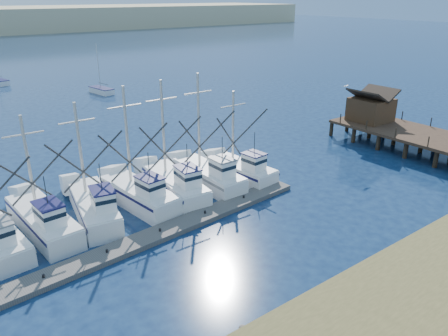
# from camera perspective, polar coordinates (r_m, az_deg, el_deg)

# --- Properties ---
(ground) EXTENTS (500.00, 500.00, 0.00)m
(ground) POSITION_cam_1_polar(r_m,az_deg,el_deg) (31.24, 12.68, -8.70)
(ground) COLOR #0D1D3C
(ground) RESTS_ON ground
(floating_dock) EXTENTS (27.40, 4.02, 0.36)m
(floating_dock) POSITION_cam_1_polar(r_m,az_deg,el_deg) (30.35, -9.92, -9.05)
(floating_dock) COLOR #57524E
(floating_dock) RESTS_ON ground
(timber_pier) EXTENTS (7.00, 20.00, 8.00)m
(timber_pier) POSITION_cam_1_polar(r_m,az_deg,el_deg) (51.30, 21.73, 5.54)
(timber_pier) COLOR black
(timber_pier) RESTS_ON ground
(trawler_fleet) EXTENTS (27.14, 8.70, 9.55)m
(trawler_fleet) POSITION_cam_1_polar(r_m,az_deg,el_deg) (34.10, -12.95, -4.19)
(trawler_fleet) COLOR white
(trawler_fleet) RESTS_ON ground
(sailboat_near) EXTENTS (2.61, 5.33, 8.10)m
(sailboat_near) POSITION_cam_1_polar(r_m,az_deg,el_deg) (77.22, -15.71, 9.72)
(sailboat_near) COLOR white
(sailboat_near) RESTS_ON ground
(flying_gull) EXTENTS (1.00, 0.18, 0.18)m
(flying_gull) POSITION_cam_1_polar(r_m,az_deg,el_deg) (46.17, 15.53, 10.26)
(flying_gull) COLOR white
(flying_gull) RESTS_ON ground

